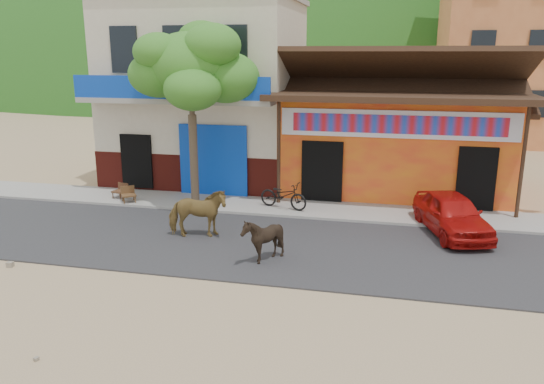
{
  "coord_description": "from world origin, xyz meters",
  "views": [
    {
      "loc": [
        1.87,
        -10.7,
        5.13
      ],
      "look_at": [
        -1.26,
        3.0,
        1.4
      ],
      "focal_mm": 35.0,
      "sensor_mm": 36.0,
      "label": 1
    }
  ],
  "objects_px": {
    "red_car": "(452,214)",
    "scooter": "(283,195)",
    "cafe_chair_left": "(119,185)",
    "cafe_chair_right": "(128,188)",
    "cow_tan": "(197,213)",
    "tree": "(192,115)",
    "cow_dark": "(263,239)"
  },
  "relations": [
    {
      "from": "tree",
      "to": "cow_dark",
      "type": "xyz_separation_m",
      "value": [
        3.49,
        -4.47,
        -2.49
      ]
    },
    {
      "from": "cow_dark",
      "to": "cafe_chair_left",
      "type": "distance_m",
      "value": 7.68
    },
    {
      "from": "cow_tan",
      "to": "scooter",
      "type": "xyz_separation_m",
      "value": [
        1.84,
        3.06,
        -0.18
      ]
    },
    {
      "from": "tree",
      "to": "cow_tan",
      "type": "relative_size",
      "value": 3.6
    },
    {
      "from": "cow_tan",
      "to": "cafe_chair_left",
      "type": "xyz_separation_m",
      "value": [
        -4.06,
        3.05,
        -0.15
      ]
    },
    {
      "from": "cow_tan",
      "to": "cafe_chair_left",
      "type": "bearing_deg",
      "value": 38.74
    },
    {
      "from": "red_car",
      "to": "cow_tan",
      "type": "bearing_deg",
      "value": 178.81
    },
    {
      "from": "tree",
      "to": "scooter",
      "type": "bearing_deg",
      "value": -0.99
    },
    {
      "from": "scooter",
      "to": "cafe_chair_right",
      "type": "distance_m",
      "value": 5.35
    },
    {
      "from": "tree",
      "to": "cow_dark",
      "type": "bearing_deg",
      "value": -52.01
    },
    {
      "from": "cow_tan",
      "to": "cow_dark",
      "type": "xyz_separation_m",
      "value": [
        2.23,
        -1.35,
        -0.11
      ]
    },
    {
      "from": "red_car",
      "to": "scooter",
      "type": "xyz_separation_m",
      "value": [
        -5.17,
        1.14,
        -0.07
      ]
    },
    {
      "from": "scooter",
      "to": "cow_tan",
      "type": "bearing_deg",
      "value": 166.0
    },
    {
      "from": "cow_tan",
      "to": "tree",
      "type": "bearing_deg",
      "value": 7.72
    },
    {
      "from": "scooter",
      "to": "cow_dark",
      "type": "bearing_deg",
      "value": -158.0
    },
    {
      "from": "cafe_chair_left",
      "to": "cafe_chair_right",
      "type": "bearing_deg",
      "value": -24.23
    },
    {
      "from": "red_car",
      "to": "cafe_chair_left",
      "type": "distance_m",
      "value": 11.13
    },
    {
      "from": "tree",
      "to": "red_car",
      "type": "distance_m",
      "value": 8.72
    },
    {
      "from": "cow_tan",
      "to": "red_car",
      "type": "relative_size",
      "value": 0.48
    },
    {
      "from": "scooter",
      "to": "tree",
      "type": "bearing_deg",
      "value": 105.96
    },
    {
      "from": "cafe_chair_left",
      "to": "cafe_chair_right",
      "type": "xyz_separation_m",
      "value": [
        0.56,
        -0.43,
        0.03
      ]
    },
    {
      "from": "cow_tan",
      "to": "cow_dark",
      "type": "distance_m",
      "value": 2.61
    },
    {
      "from": "cow_dark",
      "to": "scooter",
      "type": "relative_size",
      "value": 0.7
    },
    {
      "from": "cafe_chair_left",
      "to": "cow_dark",
      "type": "bearing_deg",
      "value": -21.56
    },
    {
      "from": "cow_dark",
      "to": "red_car",
      "type": "height_order",
      "value": "red_car"
    },
    {
      "from": "scooter",
      "to": "cafe_chair_left",
      "type": "height_order",
      "value": "cafe_chair_left"
    },
    {
      "from": "tree",
      "to": "cow_dark",
      "type": "height_order",
      "value": "tree"
    },
    {
      "from": "tree",
      "to": "cafe_chair_right",
      "type": "bearing_deg",
      "value": -167.39
    },
    {
      "from": "tree",
      "to": "red_car",
      "type": "relative_size",
      "value": 1.73
    },
    {
      "from": "cow_dark",
      "to": "red_car",
      "type": "distance_m",
      "value": 5.8
    },
    {
      "from": "tree",
      "to": "cow_tan",
      "type": "distance_m",
      "value": 4.12
    },
    {
      "from": "red_car",
      "to": "cafe_chair_right",
      "type": "xyz_separation_m",
      "value": [
        -10.51,
        0.7,
        -0.01
      ]
    }
  ]
}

